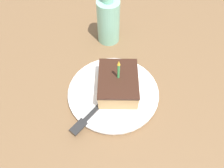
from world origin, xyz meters
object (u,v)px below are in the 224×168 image
Objects in this scene: plate at (112,91)px; cake_slice at (117,83)px; fork at (92,112)px; bottle at (107,20)px.

cake_slice is at bearing 8.05° from plate.
fork is at bearing -125.65° from plate.
cake_slice is 0.90× the size of fork.
plate is 0.09m from fork.
plate is 0.25m from bottle.
cake_slice is 0.11m from fork.
bottle is (-0.03, 0.24, 0.04)m from cake_slice.
fork is 0.32m from bottle.
fork is (-0.05, -0.08, 0.01)m from plate.
plate is 0.04m from cake_slice.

